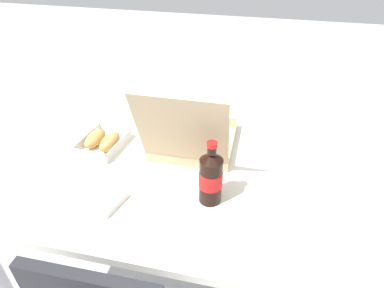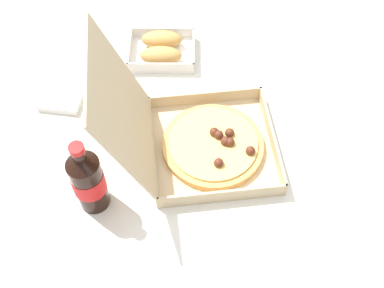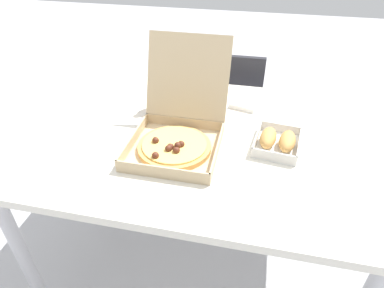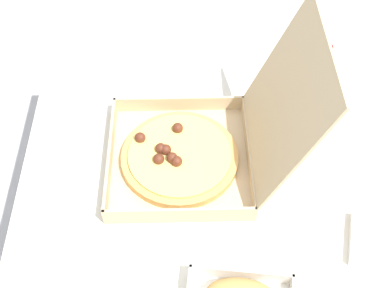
{
  "view_description": "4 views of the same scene",
  "coord_description": "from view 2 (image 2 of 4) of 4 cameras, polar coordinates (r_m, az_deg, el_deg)",
  "views": [
    {
      "loc": [
        -0.28,
        0.94,
        1.49
      ],
      "look_at": [
        -0.06,
        -0.02,
        0.79
      ],
      "focal_mm": 31.06,
      "sensor_mm": 36.0,
      "label": 1
    },
    {
      "loc": [
        -0.71,
        0.01,
        1.71
      ],
      "look_at": [
        -0.05,
        -0.06,
        0.75
      ],
      "focal_mm": 43.62,
      "sensor_mm": 36.0,
      "label": 2
    },
    {
      "loc": [
        0.2,
        -1.0,
        1.41
      ],
      "look_at": [
        -0.0,
        -0.08,
        0.74
      ],
      "focal_mm": 30.77,
      "sensor_mm": 36.0,
      "label": 3
    },
    {
      "loc": [
        0.6,
        -0.1,
        1.61
      ],
      "look_at": [
        -0.05,
        -0.09,
        0.79
      ],
      "focal_mm": 46.88,
      "sensor_mm": 36.0,
      "label": 4
    }
  ],
  "objects": [
    {
      "name": "bread_side_box",
      "position": [
        1.38,
        -3.74,
        11.54
      ],
      "size": [
        0.17,
        0.21,
        0.06
      ],
      "color": "white",
      "rests_on": "dining_table"
    },
    {
      "name": "dining_table",
      "position": [
        1.27,
        -3.17,
        -0.92
      ],
      "size": [
        1.32,
        0.92,
        0.73
      ],
      "color": "silver",
      "rests_on": "ground_plane"
    },
    {
      "name": "paper_menu",
      "position": [
        1.57,
        -14.86,
        14.78
      ],
      "size": [
        0.26,
        0.23,
        0.0
      ],
      "primitive_type": "cube",
      "rotation": [
        0.0,
        0.0,
        -0.49
      ],
      "color": "white",
      "rests_on": "dining_table"
    },
    {
      "name": "pizza_box_open",
      "position": [
        1.14,
        0.76,
        0.59
      ],
      "size": [
        0.31,
        0.41,
        0.33
      ],
      "color": "tan",
      "rests_on": "dining_table"
    },
    {
      "name": "cola_bottle",
      "position": [
        1.05,
        -12.61,
        -4.35
      ],
      "size": [
        0.07,
        0.07,
        0.22
      ],
      "color": "black",
      "rests_on": "dining_table"
    },
    {
      "name": "napkin_pile",
      "position": [
        1.32,
        -15.54,
        5.66
      ],
      "size": [
        0.13,
        0.13,
        0.02
      ],
      "primitive_type": "cube",
      "rotation": [
        0.0,
        0.0,
        -0.26
      ],
      "color": "white",
      "rests_on": "dining_table"
    },
    {
      "name": "ground_plane",
      "position": [
        1.85,
        -2.22,
        -12.31
      ],
      "size": [
        10.0,
        10.0,
        0.0
      ],
      "primitive_type": "plane",
      "color": "#B2B2B7"
    }
  ]
}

